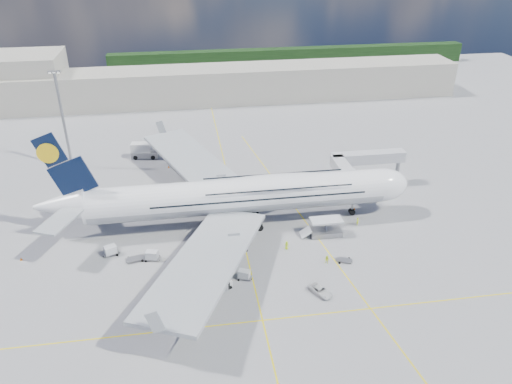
{
  "coord_description": "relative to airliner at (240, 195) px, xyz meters",
  "views": [
    {
      "loc": [
        -10.53,
        -80.16,
        56.29
      ],
      "look_at": [
        3.33,
        8.0,
        8.42
      ],
      "focal_mm": 35.0,
      "sensor_mm": 36.0,
      "label": 1
    }
  ],
  "objects": [
    {
      "name": "crew_van",
      "position": [
        7.76,
        -10.92,
        -5.99
      ],
      "size": [
        1.01,
        1.01,
        1.77
      ],
      "primitive_type": "imported",
      "rotation": [
        0.0,
        0.0,
        2.35
      ],
      "color": "#D3FF1A",
      "rests_on": "ground"
    },
    {
      "name": "light_mast",
      "position": [
        -40.26,
        35.0,
        6.34
      ],
      "size": [
        3.0,
        0.7,
        25.5
      ],
      "color": "gray",
      "rests_on": "ground"
    },
    {
      "name": "taxi_line_diag",
      "position": [
        13.74,
        -0.0,
        -6.86
      ],
      "size": [
        14.16,
        99.06,
        0.01
      ],
      "primitive_type": "cube",
      "rotation": [
        0.0,
        0.0,
        0.14
      ],
      "color": "yellow",
      "rests_on": "ground"
    },
    {
      "name": "cone_wing_left_inner",
      "position": [
        -1.07,
        15.33,
        -6.56
      ],
      "size": [
        0.5,
        0.5,
        0.64
      ],
      "color": "orange",
      "rests_on": "ground"
    },
    {
      "name": "cone_nose",
      "position": [
        26.02,
        1.82,
        -6.59
      ],
      "size": [
        0.45,
        0.45,
        0.58
      ],
      "color": "orange",
      "rests_on": "ground"
    },
    {
      "name": "ground",
      "position": [
        -0.26,
        -10.0,
        -6.87
      ],
      "size": [
        300.0,
        300.0,
        0.0
      ],
      "primitive_type": "plane",
      "color": "gray",
      "rests_on": "ground"
    },
    {
      "name": "catering_truck_outer",
      "position": [
        -21.45,
        37.89,
        -4.85
      ],
      "size": [
        7.52,
        3.52,
        4.35
      ],
      "rotation": [
        0.0,
        0.0,
        -0.13
      ],
      "color": "gray",
      "rests_on": "ground"
    },
    {
      "name": "service_van",
      "position": [
        10.69,
        -25.01,
        -6.24
      ],
      "size": [
        4.03,
        4.96,
        1.26
      ],
      "primitive_type": "imported",
      "rotation": [
        0.0,
        0.0,
        0.51
      ],
      "color": "silver",
      "rests_on": "ground"
    },
    {
      "name": "catering_truck_inner",
      "position": [
        -4.2,
        19.66,
        -4.78
      ],
      "size": [
        7.43,
        2.99,
        4.42
      ],
      "rotation": [
        0.0,
        0.0,
        -0.03
      ],
      "color": "gray",
      "rests_on": "ground"
    },
    {
      "name": "cone_wing_right_outer",
      "position": [
        -18.89,
        -22.61,
        -6.57
      ],
      "size": [
        0.49,
        0.49,
        0.62
      ],
      "color": "orange",
      "rests_on": "ground"
    },
    {
      "name": "crew_loader",
      "position": [
        14.24,
        -16.8,
        -5.98
      ],
      "size": [
        1.09,
        1.05,
        1.78
      ],
      "primitive_type": "imported",
      "rotation": [
        0.0,
        0.0,
        -0.62
      ],
      "color": "#DFF019",
      "rests_on": "ground"
    },
    {
      "name": "airliner",
      "position": [
        0.0,
        0.0,
        0.0
      ],
      "size": [
        77.26,
        79.15,
        23.71
      ],
      "color": "white",
      "rests_on": "ground"
    },
    {
      "name": "dolly_back",
      "position": [
        -26.19,
        -7.52,
        -5.82
      ],
      "size": [
        3.48,
        2.76,
        1.95
      ],
      "rotation": [
        0.0,
        0.0,
        0.43
      ],
      "color": "gray",
      "rests_on": "ground"
    },
    {
      "name": "crew_tug",
      "position": [
        -5.09,
        -19.98,
        -6.02
      ],
      "size": [
        1.19,
        0.82,
        1.7
      ],
      "primitive_type": "imported",
      "rotation": [
        0.0,
        0.0,
        -0.18
      ],
      "color": "#DBFC1A",
      "rests_on": "ground"
    },
    {
      "name": "cone_wing_right_inner",
      "position": [
        -7.72,
        -13.99,
        -6.62
      ],
      "size": [
        0.41,
        0.41,
        0.52
      ],
      "color": "orange",
      "rests_on": "ground"
    },
    {
      "name": "dolly_row_b",
      "position": [
        -21.45,
        -10.13,
        -6.49
      ],
      "size": [
        3.69,
        2.59,
        0.49
      ],
      "rotation": [
        0.0,
        0.0,
        0.27
      ],
      "color": "gray",
      "rests_on": "ground"
    },
    {
      "name": "crew_wing",
      "position": [
        -14.39,
        -19.29,
        -6.11
      ],
      "size": [
        0.45,
        0.92,
        1.52
      ],
      "primitive_type": "imported",
      "rotation": [
        0.0,
        0.0,
        1.66
      ],
      "color": "#B5F91A",
      "rests_on": "ground"
    },
    {
      "name": "baggage_tug",
      "position": [
        -5.34,
        -20.79,
        -6.18
      ],
      "size": [
        2.72,
        1.97,
        1.55
      ],
      "rotation": [
        0.0,
        0.0,
        0.37
      ],
      "color": "silver",
      "rests_on": "ground"
    },
    {
      "name": "taxi_line_main",
      "position": [
        -0.26,
        -10.0,
        -6.86
      ],
      "size": [
        0.25,
        220.0,
        0.01
      ],
      "primitive_type": "cube",
      "color": "yellow",
      "rests_on": "ground"
    },
    {
      "name": "crew_nose",
      "position": [
        24.5,
        -4.5,
        -5.98
      ],
      "size": [
        0.76,
        0.76,
        1.78
      ],
      "primitive_type": "imported",
      "rotation": [
        0.0,
        0.0,
        0.78
      ],
      "color": "#EBFF1A",
      "rests_on": "ground"
    },
    {
      "name": "cone_wing_left_outer",
      "position": [
        -15.06,
        30.39,
        -6.56
      ],
      "size": [
        0.51,
        0.51,
        0.64
      ],
      "color": "orange",
      "rests_on": "ground"
    },
    {
      "name": "dolly_nose_near",
      "position": [
        -1.73,
        -18.83,
        -5.93
      ],
      "size": [
        3.1,
        2.46,
        1.74
      ],
      "rotation": [
        0.0,
        0.0,
        -0.42
      ],
      "color": "gray",
      "rests_on": "ground"
    },
    {
      "name": "cargo_loader",
      "position": [
        16.56,
        -7.11,
        -5.62
      ],
      "size": [
        8.53,
        3.2,
        3.67
      ],
      "color": "silver",
      "rests_on": "ground"
    },
    {
      "name": "dolly_row_a",
      "position": [
        -18.24,
        -10.42,
        -5.84
      ],
      "size": [
        3.31,
        2.3,
        1.9
      ],
      "rotation": [
        0.0,
        0.0,
        -0.25
      ],
      "color": "gray",
      "rests_on": "ground"
    },
    {
      "name": "taxi_line_cross",
      "position": [
        -0.26,
        -30.0,
        -6.86
      ],
      "size": [
        120.0,
        0.25,
        0.01
      ],
      "primitive_type": "cube",
      "color": "yellow",
      "rests_on": "ground"
    },
    {
      "name": "tree_line",
      "position": [
        39.74,
        130.0,
        -2.87
      ],
      "size": [
        160.0,
        6.0,
        8.0
      ],
      "primitive_type": "cube",
      "color": "#193814",
      "rests_on": "ground"
    },
    {
      "name": "dolly_row_c",
      "position": [
        -12.71,
        -20.07,
        -6.56
      ],
      "size": [
        2.82,
        1.72,
        0.39
      ],
      "rotation": [
        0.0,
        0.0,
        -0.11
      ],
      "color": "gray",
      "rests_on": "ground"
    },
    {
      "name": "terminal",
      "position": [
        -0.26,
        85.0,
        -0.87
      ],
      "size": [
        180.0,
        16.0,
        12.0
      ],
      "primitive_type": "cube",
      "color": "#B2AD9E",
      "rests_on": "ground"
    },
    {
      "name": "dolly_nose_far",
      "position": [
        17.72,
        -16.67,
        -6.55
      ],
      "size": [
        3.2,
        2.63,
        0.41
      ],
      "rotation": [
        0.0,
        0.0,
        -0.47
      ],
      "color": "gray",
      "rests_on": "ground"
    },
    {
      "name": "jet_bridge",
      "position": [
        29.55,
        10.94,
        -0.02
      ],
      "size": [
        18.8,
        12.1,
        8.5
      ],
      "color": "#B7B7BC",
      "rests_on": "ground"
    },
    {
      "name": "cone_tail",
      "position": [
        -42.93,
        -6.69,
        -6.58
      ],
      "size": [
        0.48,
        0.48,
        0.61
      ],
      "color": "orange",
      "rests_on": "ground"
    },
    {
      "name": "hangar",
      "position": [
        -70.26,
        90.0,
        2.13
      ],
      "size": [
        40.0,
        22.0,
        18.0
      ],
      "primitive_type": "cube",
      "color": "#B2AD9E",
      "rests_on": "ground"
    }
  ]
}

